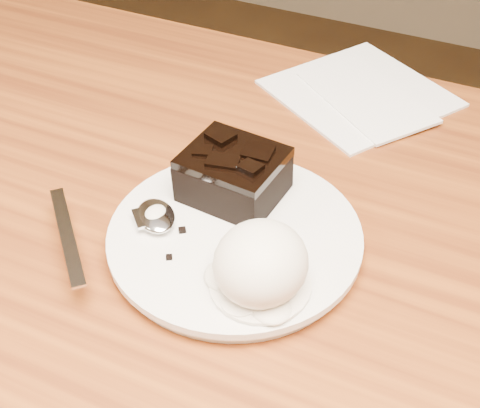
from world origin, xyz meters
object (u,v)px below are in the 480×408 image
at_px(brownie, 233,177).
at_px(ice_cream_scoop, 261,263).
at_px(napkin, 360,92).
at_px(plate, 235,240).
at_px(spoon, 156,217).

relative_size(brownie, ice_cream_scoop, 1.08).
bearing_deg(napkin, brownie, -100.79).
bearing_deg(ice_cream_scoop, brownie, 126.00).
bearing_deg(napkin, plate, -94.66).
distance_m(ice_cream_scoop, spoon, 0.11).
bearing_deg(napkin, ice_cream_scoop, -86.37).
distance_m(spoon, napkin, 0.30).
bearing_deg(spoon, plate, -30.39).
xyz_separation_m(plate, spoon, (-0.06, -0.02, 0.01)).
height_order(brownie, napkin, brownie).
bearing_deg(spoon, napkin, 28.54).
bearing_deg(plate, spoon, -165.57).
distance_m(brownie, napkin, 0.24).
height_order(plate, ice_cream_scoop, ice_cream_scoop).
distance_m(plate, ice_cream_scoop, 0.07).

